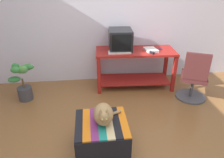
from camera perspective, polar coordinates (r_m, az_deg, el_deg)
The scene contains 12 objects.
ground_plane at distance 2.77m, azimuth 1.82°, elevation -18.30°, with size 14.00×14.00×0.00m, color brown.
back_wall at distance 4.06m, azimuth -2.34°, elevation 17.25°, with size 8.00×0.10×2.60m, color silver.
desk at distance 3.92m, azimuth 6.36°, elevation 4.66°, with size 1.48×0.69×0.74m.
tv_monitor at distance 3.82m, azimuth 2.32°, elevation 10.81°, with size 0.43×0.52×0.37m.
keyboard at distance 3.67m, azimuth 2.07°, elevation 7.39°, with size 0.40×0.15×0.02m, color beige.
book at distance 3.85m, azimuth 10.70°, elevation 7.96°, with size 0.20×0.27×0.04m, color white.
ottoman_with_blanket at distance 2.64m, azimuth -2.84°, elevation -15.28°, with size 0.62×0.62×0.39m.
cat at distance 2.45m, azimuth -2.35°, elevation -9.70°, with size 0.36×0.38×0.27m.
potted_plant at distance 3.83m, azimuth -23.36°, elevation -0.72°, with size 0.43×0.36×0.67m.
office_chair at distance 3.77m, azimuth 21.68°, elevation -0.06°, with size 0.56×0.56×0.89m.
stapler at distance 3.69m, azimuth 10.91°, elevation 7.18°, with size 0.04×0.11×0.04m, color black.
pen at distance 3.96m, azimuth 12.88°, elevation 8.07°, with size 0.01×0.01×0.14m, color #2351B2.
Camera 1 is at (-0.31, -1.94, 1.95)m, focal length 33.05 mm.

